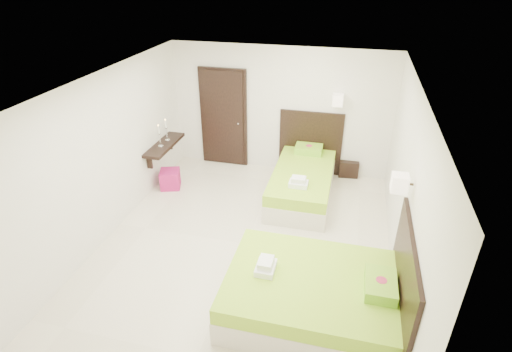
% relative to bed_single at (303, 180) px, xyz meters
% --- Properties ---
extents(floor, '(5.50, 5.50, 0.00)m').
position_rel_bed_single_xyz_m(floor, '(-0.67, -1.75, -0.32)').
color(floor, beige).
rests_on(floor, ground).
extents(bed_single, '(1.30, 2.16, 1.78)m').
position_rel_bed_single_xyz_m(bed_single, '(0.00, 0.00, 0.00)').
color(bed_single, beige).
rests_on(bed_single, ground).
extents(bed_double, '(2.15, 1.83, 1.78)m').
position_rel_bed_single_xyz_m(bed_double, '(0.58, -2.89, -0.01)').
color(bed_double, beige).
rests_on(bed_double, ground).
extents(nightstand, '(0.42, 0.38, 0.35)m').
position_rel_bed_single_xyz_m(nightstand, '(0.83, 1.03, -0.15)').
color(nightstand, black).
rests_on(nightstand, ground).
extents(ottoman, '(0.47, 0.47, 0.37)m').
position_rel_bed_single_xyz_m(ottoman, '(-2.60, -0.36, -0.14)').
color(ottoman, '#9E1556').
rests_on(ottoman, ground).
extents(door, '(1.02, 0.15, 2.14)m').
position_rel_bed_single_xyz_m(door, '(-1.87, 0.95, 0.73)').
color(door, black).
rests_on(door, ground).
extents(console_shelf, '(0.35, 1.20, 0.78)m').
position_rel_bed_single_xyz_m(console_shelf, '(-2.75, -0.15, 0.49)').
color(console_shelf, black).
rests_on(console_shelf, ground).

